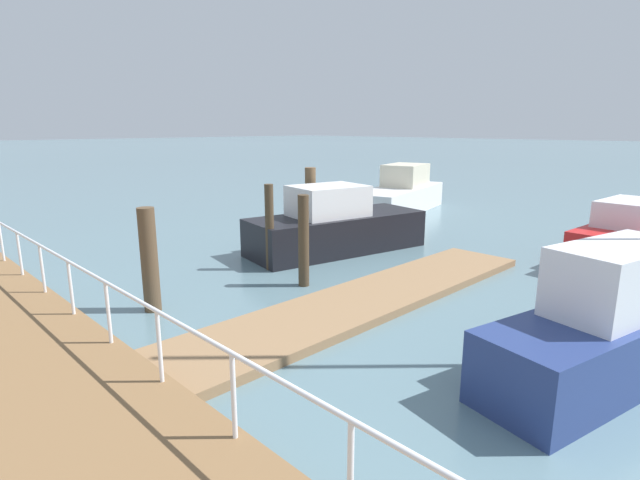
{
  "coord_description": "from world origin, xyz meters",
  "views": [
    {
      "loc": [
        -5.94,
        2.55,
        3.89
      ],
      "look_at": [
        0.97,
        9.62,
        1.6
      ],
      "focal_mm": 27.54,
      "sensor_mm": 36.0,
      "label": 1
    }
  ],
  "objects_px": {
    "moored_boat_1": "(335,226)",
    "moored_boat_2": "(633,239)",
    "moored_boat_0": "(631,320)",
    "moored_boat_3": "(400,195)"
  },
  "relations": [
    {
      "from": "moored_boat_3",
      "to": "moored_boat_1",
      "type": "bearing_deg",
      "value": -157.8
    },
    {
      "from": "moored_boat_1",
      "to": "moored_boat_2",
      "type": "height_order",
      "value": "moored_boat_1"
    },
    {
      "from": "moored_boat_1",
      "to": "moored_boat_3",
      "type": "height_order",
      "value": "moored_boat_3"
    },
    {
      "from": "moored_boat_1",
      "to": "moored_boat_2",
      "type": "relative_size",
      "value": 1.09
    },
    {
      "from": "moored_boat_0",
      "to": "moored_boat_1",
      "type": "relative_size",
      "value": 1.64
    },
    {
      "from": "moored_boat_0",
      "to": "moored_boat_1",
      "type": "xyz_separation_m",
      "value": [
        2.18,
        8.77,
        -0.04
      ]
    },
    {
      "from": "moored_boat_0",
      "to": "moored_boat_2",
      "type": "relative_size",
      "value": 1.8
    },
    {
      "from": "moored_boat_2",
      "to": "moored_boat_0",
      "type": "bearing_deg",
      "value": -166.55
    },
    {
      "from": "moored_boat_0",
      "to": "moored_boat_2",
      "type": "height_order",
      "value": "moored_boat_0"
    },
    {
      "from": "moored_boat_1",
      "to": "moored_boat_3",
      "type": "relative_size",
      "value": 0.89
    }
  ]
}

